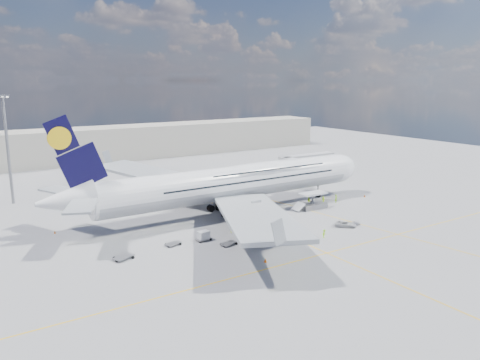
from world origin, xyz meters
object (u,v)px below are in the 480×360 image
light_mast (8,148)px  cone_tail (55,232)px  jet_bridge (304,162)px  dolly_row_a (173,244)px  service_van (346,224)px  crew_nose (336,199)px  cone_nose (365,196)px  catering_truck_outer (126,192)px  cone_wing_left_outer (163,197)px  crew_van (323,200)px  crew_wing (231,228)px  catering_truck_inner (133,193)px  dolly_nose_far (352,223)px  dolly_back (124,257)px  dolly_row_b (204,236)px  crew_loader (309,201)px  cone_wing_right_outer (265,260)px  dolly_nose_near (261,221)px  cargo_loader (312,203)px  cone_wing_left_inner (193,204)px  baggage_tug (245,234)px  crew_tug (324,234)px  cone_wing_right_inner (247,221)px  dolly_row_c (229,243)px

light_mast → cone_tail: size_ratio=47.12×
jet_bridge → dolly_row_a: 55.60m
light_mast → service_van: (53.17, -56.32, -12.61)m
crew_nose → cone_nose: size_ratio=3.26×
dolly_row_a → catering_truck_outer: bearing=65.0°
jet_bridge → cone_wing_left_outer: (-37.81, 8.90, -6.57)m
crew_van → cone_nose: crew_van is taller
crew_wing → catering_truck_inner: bearing=12.3°
dolly_nose_far → light_mast: bearing=160.0°
dolly_row_a → crew_wing: bearing=-16.5°
catering_truck_outer → dolly_back: bearing=-99.8°
catering_truck_inner → dolly_row_b: bearing=-115.1°
catering_truck_outer → service_van: size_ratio=1.49×
dolly_row_b → crew_loader: size_ratio=1.71×
cone_nose → cone_wing_right_outer: 50.96m
dolly_nose_near → crew_nose: (24.69, 3.64, 0.61)m
cone_nose → cone_tail: cone_nose is taller
dolly_row_b → cargo_loader: bearing=4.1°
cone_wing_left_inner → dolly_back: bearing=-136.2°
cargo_loader → catering_truck_outer: cargo_loader is taller
dolly_nose_near → baggage_tug: baggage_tug is taller
light_mast → dolly_row_b: 55.74m
dolly_nose_far → catering_truck_outer: 55.71m
dolly_nose_far → crew_tug: crew_tug is taller
catering_truck_outer → cone_tail: size_ratio=11.70×
crew_tug → cone_wing_left_outer: bearing=89.3°
jet_bridge → cone_tail: (-66.34, -4.92, -6.59)m
service_van → crew_loader: crew_loader is taller
light_mast → cone_wing_right_outer: size_ratio=41.20×
dolly_nose_near → crew_loader: size_ratio=1.99×
jet_bridge → catering_truck_inner: jet_bridge is taller
dolly_back → crew_van: bearing=-15.9°
cone_wing_left_outer → catering_truck_inner: bearing=169.0°
cone_wing_right_inner → cone_tail: size_ratio=1.18×
dolly_back → catering_truck_inner: size_ratio=0.51×
light_mast → dolly_row_a: (19.72, -47.32, -12.88)m
dolly_row_c → dolly_row_a: bearing=130.7°
crew_tug → jet_bridge: bearing=37.2°
light_mast → crew_nose: size_ratio=12.85×
dolly_nose_near → cone_wing_left_inner: 20.68m
dolly_back → dolly_row_c: bearing=-36.7°
crew_tug → cone_wing_left_outer: (-13.06, 43.71, -0.52)m
jet_bridge → baggage_tug: 46.01m
dolly_row_c → crew_tug: crew_tug is taller
dolly_nose_far → catering_truck_inner: bearing=151.2°
dolly_nose_near → cone_wing_left_outer: (-8.41, 29.86, -0.09)m
cone_wing_right_outer → cone_wing_left_outer: bearing=86.2°
dolly_nose_far → crew_wing: (-23.23, 9.09, 0.57)m
catering_truck_outer → dolly_row_b: bearing=-78.1°
dolly_row_b → cone_wing_left_inner: 24.92m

